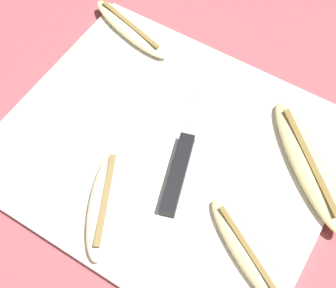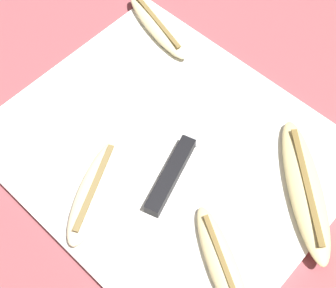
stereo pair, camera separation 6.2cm
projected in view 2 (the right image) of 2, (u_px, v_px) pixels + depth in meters
The scene contains 7 objects.
ground_plane at pixel (168, 152), 0.65m from camera, with size 4.00×4.00×0.00m, color #93474C.
cutting_board at pixel (168, 150), 0.64m from camera, with size 0.45×0.38×0.01m.
knife at pixel (177, 164), 0.62m from camera, with size 0.09×0.23×0.02m.
banana_soft_right at pixel (157, 25), 0.74m from camera, with size 0.17×0.08×0.02m.
banana_pale_long at pixel (95, 190), 0.60m from camera, with size 0.11×0.16×0.02m.
banana_mellow_near at pixel (223, 267), 0.55m from camera, with size 0.15×0.11×0.02m.
banana_spotted_left at pixel (305, 188), 0.60m from camera, with size 0.18×0.17×0.02m.
Camera 2 is at (0.22, -0.23, 0.57)m, focal length 50.00 mm.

